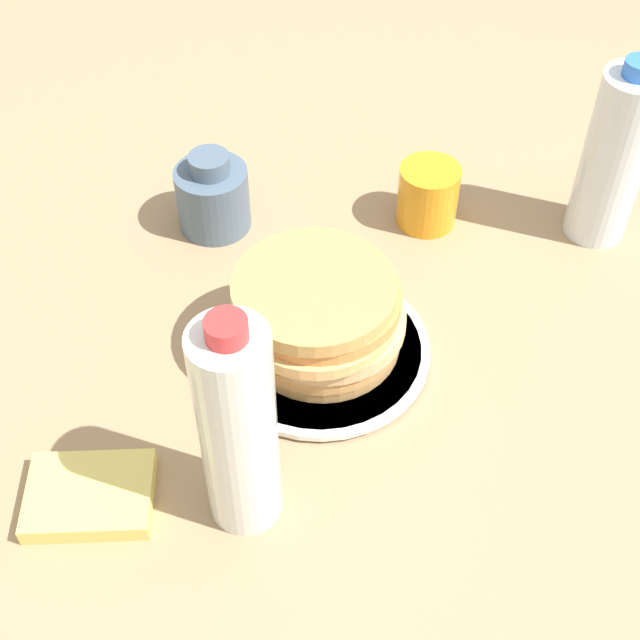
{
  "coord_description": "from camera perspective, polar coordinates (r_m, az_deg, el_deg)",
  "views": [
    {
      "loc": [
        -0.22,
        -0.59,
        0.73
      ],
      "look_at": [
        0.02,
        -0.02,
        0.05
      ],
      "focal_mm": 50.0,
      "sensor_mm": 36.0,
      "label": 1
    }
  ],
  "objects": [
    {
      "name": "cream_jug",
      "position": [
        1.09,
        -6.88,
        7.9
      ],
      "size": [
        0.09,
        0.09,
        0.1
      ],
      "color": "#4C6075",
      "rests_on": "ground_plane"
    },
    {
      "name": "pancake_stack",
      "position": [
        0.92,
        0.0,
        0.38
      ],
      "size": [
        0.18,
        0.17,
        0.1
      ],
      "color": "tan",
      "rests_on": "plate"
    },
    {
      "name": "ground_plane",
      "position": [
        0.96,
        -1.74,
        -1.95
      ],
      "size": [
        4.0,
        4.0,
        0.0
      ],
      "primitive_type": "plane",
      "color": "#9E7F5B"
    },
    {
      "name": "juice_glass",
      "position": [
        1.1,
        6.92,
        7.92
      ],
      "size": [
        0.07,
        0.07,
        0.08
      ],
      "color": "orange",
      "rests_on": "ground_plane"
    },
    {
      "name": "napkin",
      "position": [
        0.87,
        -14.52,
        -10.81
      ],
      "size": [
        0.14,
        0.12,
        0.02
      ],
      "color": "#E5D166",
      "rests_on": "ground_plane"
    },
    {
      "name": "water_bottle_near",
      "position": [
        1.08,
        18.32,
        9.88
      ],
      "size": [
        0.07,
        0.07,
        0.23
      ],
      "color": "silver",
      "rests_on": "ground_plane"
    },
    {
      "name": "plate",
      "position": [
        0.95,
        -0.0,
        -1.91
      ],
      "size": [
        0.24,
        0.24,
        0.01
      ],
      "color": "silver",
      "rests_on": "ground_plane"
    },
    {
      "name": "water_bottle_mid",
      "position": [
        0.75,
        -5.28,
        -6.96
      ],
      "size": [
        0.07,
        0.07,
        0.25
      ],
      "color": "silver",
      "rests_on": "ground_plane"
    }
  ]
}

